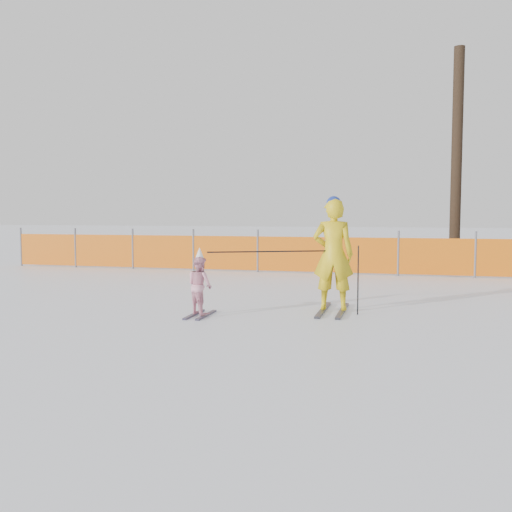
% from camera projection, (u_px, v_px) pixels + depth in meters
% --- Properties ---
extents(ground, '(120.00, 120.00, 0.00)m').
position_uv_depth(ground, '(249.00, 319.00, 9.40)').
color(ground, white).
rests_on(ground, ground).
extents(adult, '(0.73, 1.56, 2.03)m').
position_uv_depth(adult, '(333.00, 254.00, 9.99)').
color(adult, black).
rests_on(adult, ground).
extents(child, '(0.60, 0.91, 1.16)m').
position_uv_depth(child, '(200.00, 285.00, 9.63)').
color(child, black).
rests_on(child, ground).
extents(ski_poles, '(2.49, 0.88, 1.19)m').
position_uv_depth(ski_poles, '(300.00, 262.00, 9.76)').
color(ski_poles, black).
rests_on(ski_poles, ground).
extents(safety_fence, '(15.30, 0.06, 1.25)m').
position_uv_depth(safety_fence, '(244.00, 253.00, 16.79)').
color(safety_fence, '#595960').
rests_on(safety_fence, ground).
extents(tree_trunks, '(2.25, 0.76, 6.69)m').
position_uv_depth(tree_trunks, '(478.00, 169.00, 17.24)').
color(tree_trunks, black).
rests_on(tree_trunks, ground).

